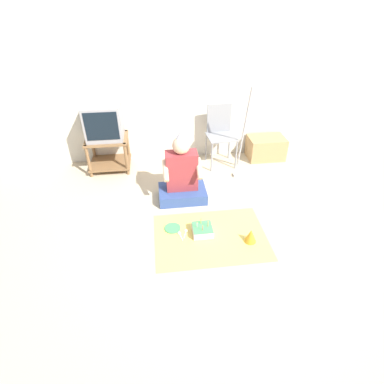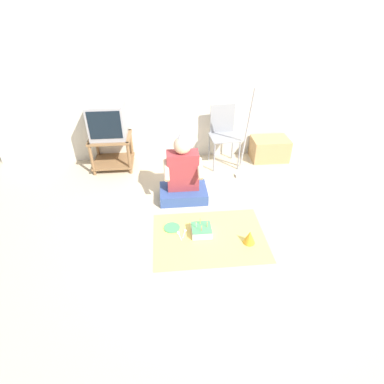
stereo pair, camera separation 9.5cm
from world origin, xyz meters
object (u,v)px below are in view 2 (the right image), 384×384
at_px(person_seated, 183,177).
at_px(tv, 107,120).
at_px(party_hat_blue, 250,237).
at_px(paper_plate, 172,228).
at_px(dust_mop, 246,150).
at_px(birthday_cake, 201,230).
at_px(folding_chair, 223,131).
at_px(cardboard_box_stack, 269,149).

bearing_deg(person_seated, tv, 137.34).
distance_m(party_hat_blue, paper_plate, 0.87).
relative_size(dust_mop, person_seated, 1.39).
distance_m(tv, dust_mop, 1.99).
distance_m(birthday_cake, paper_plate, 0.35).
height_order(tv, person_seated, tv).
distance_m(folding_chair, birthday_cake, 1.75).
distance_m(birthday_cake, party_hat_blue, 0.53).
xyz_separation_m(dust_mop, paper_plate, (-1.10, -1.12, -0.36)).
height_order(person_seated, paper_plate, person_seated).
distance_m(cardboard_box_stack, party_hat_blue, 2.01).
distance_m(dust_mop, party_hat_blue, 1.49).
bearing_deg(tv, party_hat_blue, -48.31).
bearing_deg(cardboard_box_stack, dust_mop, -140.09).
height_order(cardboard_box_stack, birthday_cake, cardboard_box_stack).
distance_m(cardboard_box_stack, person_seated, 1.71).
xyz_separation_m(tv, birthday_cake, (1.14, -1.64, -0.68)).
xyz_separation_m(tv, folding_chair, (1.65, -0.03, -0.22)).
distance_m(cardboard_box_stack, dust_mop, 0.68).
bearing_deg(folding_chair, tv, 179.05).
xyz_separation_m(folding_chair, person_seated, (-0.66, -0.88, -0.21)).
relative_size(person_seated, paper_plate, 4.99).
bearing_deg(tv, cardboard_box_stack, 0.48).
xyz_separation_m(person_seated, paper_plate, (-0.17, -0.61, -0.30)).
bearing_deg(cardboard_box_stack, paper_plate, -136.16).
xyz_separation_m(person_seated, birthday_cake, (0.15, -0.73, -0.26)).
height_order(folding_chair, person_seated, person_seated).
xyz_separation_m(birthday_cake, paper_plate, (-0.32, 0.12, -0.04)).
bearing_deg(folding_chair, birthday_cake, -107.74).
bearing_deg(party_hat_blue, dust_mop, 78.65).
bearing_deg(person_seated, paper_plate, -106.04).
height_order(tv, birthday_cake, tv).
bearing_deg(paper_plate, birthday_cake, -20.49).
height_order(dust_mop, paper_plate, dust_mop).
bearing_deg(folding_chair, party_hat_blue, -90.80).
bearing_deg(birthday_cake, dust_mop, 57.92).
xyz_separation_m(person_seated, party_hat_blue, (0.64, -0.92, -0.23)).
relative_size(party_hat_blue, paper_plate, 0.84).
bearing_deg(party_hat_blue, cardboard_box_stack, 66.92).
xyz_separation_m(tv, paper_plate, (0.81, -1.52, -0.72)).
relative_size(tv, folding_chair, 0.56).
distance_m(person_seated, party_hat_blue, 1.14).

